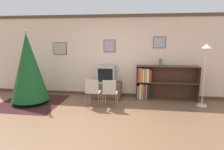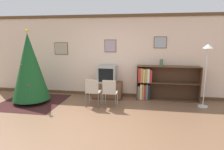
{
  "view_description": "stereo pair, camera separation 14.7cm",
  "coord_description": "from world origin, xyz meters",
  "px_view_note": "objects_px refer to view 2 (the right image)",
  "views": [
    {
      "loc": [
        1.07,
        -4.17,
        1.97
      ],
      "look_at": [
        0.29,
        1.32,
        0.92
      ],
      "focal_mm": 32.0,
      "sensor_mm": 36.0,
      "label": 1
    },
    {
      "loc": [
        1.21,
        -4.14,
        1.97
      ],
      "look_at": [
        0.29,
        1.32,
        0.92
      ],
      "focal_mm": 32.0,
      "sensor_mm": 36.0,
      "label": 2
    }
  ],
  "objects_px": {
    "tv_console": "(107,90)",
    "vase": "(161,63)",
    "television": "(107,74)",
    "bookshelf": "(156,83)",
    "folding_chair_right": "(110,92)",
    "christmas_tree": "(30,67)",
    "standing_lamp": "(207,59)",
    "folding_chair_left": "(93,91)"
  },
  "relations": [
    {
      "from": "tv_console",
      "to": "folding_chair_right",
      "type": "distance_m",
      "value": 0.98
    },
    {
      "from": "television",
      "to": "standing_lamp",
      "type": "relative_size",
      "value": 0.32
    },
    {
      "from": "tv_console",
      "to": "folding_chair_left",
      "type": "distance_m",
      "value": 0.98
    },
    {
      "from": "folding_chair_right",
      "to": "standing_lamp",
      "type": "xyz_separation_m",
      "value": [
        2.63,
        0.53,
        0.9
      ]
    },
    {
      "from": "tv_console",
      "to": "television",
      "type": "height_order",
      "value": "television"
    },
    {
      "from": "tv_console",
      "to": "television",
      "type": "distance_m",
      "value": 0.54
    },
    {
      "from": "bookshelf",
      "to": "tv_console",
      "type": "bearing_deg",
      "value": -176.67
    },
    {
      "from": "tv_console",
      "to": "vase",
      "type": "relative_size",
      "value": 4.42
    },
    {
      "from": "christmas_tree",
      "to": "bookshelf",
      "type": "relative_size",
      "value": 1.14
    },
    {
      "from": "television",
      "to": "standing_lamp",
      "type": "bearing_deg",
      "value": -7.9
    },
    {
      "from": "christmas_tree",
      "to": "folding_chair_left",
      "type": "height_order",
      "value": "christmas_tree"
    },
    {
      "from": "tv_console",
      "to": "folding_chair_left",
      "type": "bearing_deg",
      "value": -104.86
    },
    {
      "from": "folding_chair_right",
      "to": "standing_lamp",
      "type": "relative_size",
      "value": 0.46
    },
    {
      "from": "vase",
      "to": "tv_console",
      "type": "bearing_deg",
      "value": -178.54
    },
    {
      "from": "vase",
      "to": "standing_lamp",
      "type": "xyz_separation_m",
      "value": [
        1.19,
        -0.45,
        0.17
      ]
    },
    {
      "from": "christmas_tree",
      "to": "folding_chair_right",
      "type": "relative_size",
      "value": 2.68
    },
    {
      "from": "television",
      "to": "folding_chair_right",
      "type": "relative_size",
      "value": 0.69
    },
    {
      "from": "television",
      "to": "vase",
      "type": "relative_size",
      "value": 2.64
    },
    {
      "from": "bookshelf",
      "to": "vase",
      "type": "xyz_separation_m",
      "value": [
        0.15,
        -0.05,
        0.66
      ]
    },
    {
      "from": "television",
      "to": "bookshelf",
      "type": "height_order",
      "value": "bookshelf"
    },
    {
      "from": "bookshelf",
      "to": "standing_lamp",
      "type": "distance_m",
      "value": 1.65
    },
    {
      "from": "tv_console",
      "to": "vase",
      "type": "distance_m",
      "value": 1.93
    },
    {
      "from": "television",
      "to": "folding_chair_left",
      "type": "relative_size",
      "value": 0.69
    },
    {
      "from": "folding_chair_right",
      "to": "christmas_tree",
      "type": "bearing_deg",
      "value": 177.91
    },
    {
      "from": "tv_console",
      "to": "folding_chair_left",
      "type": "height_order",
      "value": "folding_chair_left"
    },
    {
      "from": "bookshelf",
      "to": "vase",
      "type": "height_order",
      "value": "vase"
    },
    {
      "from": "christmas_tree",
      "to": "television",
      "type": "relative_size",
      "value": 3.86
    },
    {
      "from": "christmas_tree",
      "to": "tv_console",
      "type": "height_order",
      "value": "christmas_tree"
    },
    {
      "from": "folding_chair_right",
      "to": "bookshelf",
      "type": "height_order",
      "value": "bookshelf"
    },
    {
      "from": "standing_lamp",
      "to": "tv_console",
      "type": "bearing_deg",
      "value": 172.05
    },
    {
      "from": "tv_console",
      "to": "bookshelf",
      "type": "height_order",
      "value": "bookshelf"
    },
    {
      "from": "christmas_tree",
      "to": "standing_lamp",
      "type": "distance_m",
      "value": 5.12
    },
    {
      "from": "tv_console",
      "to": "standing_lamp",
      "type": "distance_m",
      "value": 3.11
    },
    {
      "from": "standing_lamp",
      "to": "television",
      "type": "bearing_deg",
      "value": 172.1
    },
    {
      "from": "television",
      "to": "bookshelf",
      "type": "distance_m",
      "value": 1.57
    },
    {
      "from": "christmas_tree",
      "to": "tv_console",
      "type": "bearing_deg",
      "value": 20.77
    },
    {
      "from": "tv_console",
      "to": "television",
      "type": "xyz_separation_m",
      "value": [
        0.0,
        -0.0,
        0.54
      ]
    },
    {
      "from": "christmas_tree",
      "to": "bookshelf",
      "type": "bearing_deg",
      "value": 13.88
    },
    {
      "from": "folding_chair_left",
      "to": "standing_lamp",
      "type": "relative_size",
      "value": 0.46
    },
    {
      "from": "christmas_tree",
      "to": "folding_chair_left",
      "type": "bearing_deg",
      "value": -2.62
    },
    {
      "from": "bookshelf",
      "to": "vase",
      "type": "relative_size",
      "value": 8.94
    },
    {
      "from": "folding_chair_left",
      "to": "standing_lamp",
      "type": "distance_m",
      "value": 3.3
    }
  ]
}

